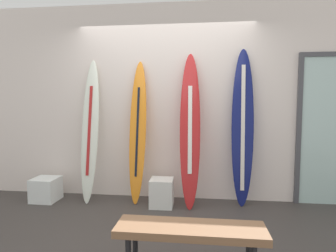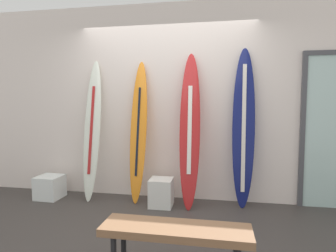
# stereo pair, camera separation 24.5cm
# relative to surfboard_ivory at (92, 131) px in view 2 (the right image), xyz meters

# --- Properties ---
(ground) EXTENTS (8.00, 8.00, 0.04)m
(ground) POSITION_rel_surfboard_ivory_xyz_m (1.04, -0.96, -1.01)
(ground) COLOR #3B3633
(wall_back) EXTENTS (7.20, 0.20, 2.80)m
(wall_back) POSITION_rel_surfboard_ivory_xyz_m (1.04, 0.34, 0.41)
(wall_back) COLOR silver
(wall_back) RESTS_ON ground
(surfboard_ivory) EXTENTS (0.25, 0.44, 2.01)m
(surfboard_ivory) POSITION_rel_surfboard_ivory_xyz_m (0.00, 0.00, 0.00)
(surfboard_ivory) COLOR silver
(surfboard_ivory) RESTS_ON ground
(surfboard_sunset) EXTENTS (0.25, 0.40, 1.98)m
(surfboard_sunset) POSITION_rel_surfboard_ivory_xyz_m (0.68, 0.03, 0.00)
(surfboard_sunset) COLOR orange
(surfboard_sunset) RESTS_ON ground
(surfboard_crimson) EXTENTS (0.29, 0.51, 2.08)m
(surfboard_crimson) POSITION_rel_surfboard_ivory_xyz_m (1.41, -0.04, 0.05)
(surfboard_crimson) COLOR red
(surfboard_crimson) RESTS_ON ground
(surfboard_navy) EXTENTS (0.31, 0.29, 2.12)m
(surfboard_navy) POSITION_rel_surfboard_ivory_xyz_m (2.11, 0.07, 0.07)
(surfboard_navy) COLOR navy
(surfboard_navy) RESTS_ON ground
(display_block_left) EXTENTS (0.31, 0.31, 0.37)m
(display_block_left) POSITION_rel_surfboard_ivory_xyz_m (1.05, -0.14, -0.80)
(display_block_left) COLOR silver
(display_block_left) RESTS_ON ground
(display_block_center) EXTENTS (0.35, 0.35, 0.33)m
(display_block_center) POSITION_rel_surfboard_ivory_xyz_m (-0.63, -0.12, -0.83)
(display_block_center) COLOR white
(display_block_center) RESTS_ON ground
(bench) EXTENTS (1.14, 0.32, 0.46)m
(bench) POSITION_rel_surfboard_ivory_xyz_m (1.48, -1.73, -0.59)
(bench) COLOR #896042
(bench) RESTS_ON ground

